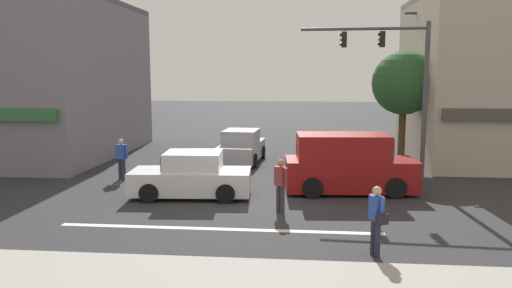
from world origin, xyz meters
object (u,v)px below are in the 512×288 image
(traffic_light_mast, at_px, (400,75))
(pedestrian_foreground_with_bag, at_px, (377,217))
(street_tree, at_px, (404,84))
(pedestrian_far_side, at_px, (121,157))
(sedan_crossing_center, at_px, (191,177))
(sedan_parked_curbside, at_px, (241,148))
(utility_pole_far_right, at_px, (417,81))
(pedestrian_mid_crossing, at_px, (281,183))
(utility_pole_near_left, at_px, (30,70))
(van_approaching_near, at_px, (348,165))

(traffic_light_mast, bearing_deg, pedestrian_foreground_with_bag, -103.14)
(street_tree, bearing_deg, pedestrian_far_side, -160.22)
(sedan_crossing_center, bearing_deg, sedan_parked_curbside, 82.72)
(utility_pole_far_right, distance_m, pedestrian_far_side, 14.41)
(sedan_parked_curbside, distance_m, pedestrian_mid_crossing, 8.95)
(utility_pole_near_left, xyz_separation_m, pedestrian_far_side, (3.99, -0.65, -3.45))
(sedan_crossing_center, relative_size, pedestrian_mid_crossing, 2.52)
(traffic_light_mast, bearing_deg, pedestrian_far_side, -176.42)
(utility_pole_far_right, bearing_deg, traffic_light_mast, -108.66)
(utility_pole_near_left, height_order, pedestrian_far_side, utility_pole_near_left)
(pedestrian_foreground_with_bag, distance_m, pedestrian_far_side, 11.79)
(van_approaching_near, bearing_deg, pedestrian_foreground_with_bag, -88.84)
(sedan_crossing_center, distance_m, pedestrian_foreground_with_bag, 7.60)
(sedan_crossing_center, bearing_deg, traffic_light_mast, 22.78)
(street_tree, bearing_deg, pedestrian_foreground_with_bag, -103.24)
(sedan_crossing_center, height_order, sedan_parked_curbside, same)
(traffic_light_mast, distance_m, pedestrian_far_side, 11.41)
(van_approaching_near, bearing_deg, utility_pole_far_right, 62.05)
(pedestrian_foreground_with_bag, bearing_deg, sedan_crossing_center, 137.07)
(street_tree, height_order, utility_pole_near_left, utility_pole_near_left)
(utility_pole_near_left, distance_m, utility_pole_far_right, 17.59)
(utility_pole_near_left, relative_size, pedestrian_foreground_with_bag, 5.09)
(street_tree, relative_size, utility_pole_near_left, 0.62)
(traffic_light_mast, bearing_deg, sedan_parked_curbside, 150.43)
(street_tree, distance_m, pedestrian_foreground_with_bag, 12.53)
(utility_pole_near_left, xyz_separation_m, pedestrian_mid_crossing, (10.57, -4.85, -3.45))
(utility_pole_near_left, distance_m, sedan_crossing_center, 8.84)
(street_tree, xyz_separation_m, utility_pole_near_left, (-15.76, -3.59, 0.60))
(street_tree, height_order, sedan_parked_curbside, street_tree)
(utility_pole_near_left, bearing_deg, pedestrian_far_side, -9.21)
(van_approaching_near, bearing_deg, sedan_crossing_center, -167.57)
(street_tree, bearing_deg, sedan_crossing_center, -141.27)
(sedan_parked_curbside, bearing_deg, van_approaching_near, -51.46)
(sedan_crossing_center, relative_size, pedestrian_foreground_with_bag, 2.52)
(utility_pole_far_right, distance_m, pedestrian_mid_crossing, 12.32)
(van_approaching_near, bearing_deg, pedestrian_mid_crossing, -127.74)
(utility_pole_far_right, bearing_deg, sedan_crossing_center, -137.56)
(street_tree, relative_size, pedestrian_foreground_with_bag, 3.16)
(van_approaching_near, bearing_deg, pedestrian_far_side, 171.80)
(pedestrian_foreground_with_bag, relative_size, pedestrian_mid_crossing, 1.00)
(utility_pole_far_right, height_order, sedan_parked_curbside, utility_pole_far_right)
(traffic_light_mast, height_order, sedan_crossing_center, traffic_light_mast)
(utility_pole_near_left, height_order, sedan_parked_curbside, utility_pole_near_left)
(pedestrian_far_side, bearing_deg, utility_pole_near_left, 170.79)
(van_approaching_near, bearing_deg, traffic_light_mast, 43.32)
(pedestrian_mid_crossing, bearing_deg, utility_pole_far_right, 59.03)
(utility_pole_far_right, xyz_separation_m, traffic_light_mast, (-1.81, -5.37, 0.27))
(sedan_parked_curbside, bearing_deg, pedestrian_far_side, -134.01)
(pedestrian_foreground_with_bag, bearing_deg, sedan_parked_curbside, 111.17)
(street_tree, bearing_deg, van_approaching_near, -117.97)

